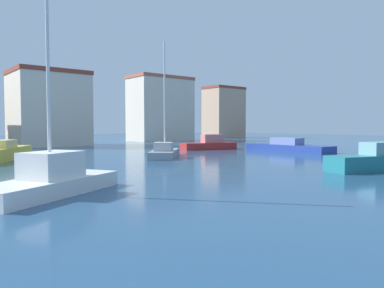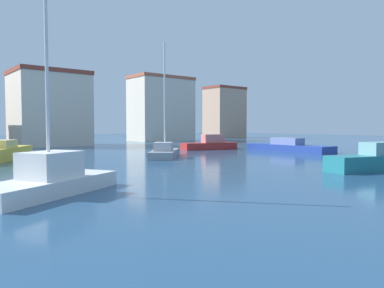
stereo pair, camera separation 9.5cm
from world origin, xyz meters
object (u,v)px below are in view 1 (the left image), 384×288
object	(u,v)px
motorboat_red_behind_lamppost	(209,144)
sailboat_grey_near_pier	(164,151)
motorboat_blue_distant_north	(288,147)
sailboat_white_distant_east	(51,179)
motorboat_teal_center_channel	(376,160)

from	to	relation	value
motorboat_red_behind_lamppost	sailboat_grey_near_pier	bearing A→B (deg)	-151.71
sailboat_grey_near_pier	motorboat_red_behind_lamppost	distance (m)	10.28
sailboat_grey_near_pier	motorboat_blue_distant_north	bearing A→B (deg)	-7.96
sailboat_white_distant_east	motorboat_red_behind_lamppost	xyz separation A→B (m)	(21.04, 15.01, -0.03)
sailboat_white_distant_east	motorboat_blue_distant_north	size ratio (longest dim) A/B	0.82
sailboat_grey_near_pier	motorboat_teal_center_channel	bearing A→B (deg)	-74.02
motorboat_blue_distant_north	sailboat_white_distant_east	bearing A→B (deg)	-161.69
motorboat_blue_distant_north	sailboat_grey_near_pier	bearing A→B (deg)	172.04
sailboat_white_distant_east	motorboat_teal_center_channel	size ratio (longest dim) A/B	1.21
motorboat_red_behind_lamppost	motorboat_teal_center_channel	bearing A→B (deg)	-104.67
sailboat_white_distant_east	motorboat_teal_center_channel	world-z (taller)	sailboat_white_distant_east
motorboat_blue_distant_north	motorboat_teal_center_channel	xyz separation A→B (m)	(-9.05, -12.35, 0.13)
sailboat_white_distant_east	sailboat_grey_near_pier	bearing A→B (deg)	40.22
motorboat_teal_center_channel	motorboat_red_behind_lamppost	size ratio (longest dim) A/B	1.01
sailboat_white_distant_east	motorboat_blue_distant_north	world-z (taller)	sailboat_white_distant_east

